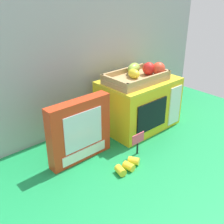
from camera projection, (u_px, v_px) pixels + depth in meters
ground_plane at (114, 137)px, 1.37m from camera, size 1.70×1.70×0.00m
display_back_panel at (86, 51)px, 1.34m from camera, size 1.61×0.03×0.77m
toy_microwave at (138, 103)px, 1.42m from camera, size 0.38×0.26×0.25m
food_groups_crate at (140, 75)px, 1.34m from camera, size 0.30×0.18×0.08m
cookie_set_box at (80, 131)px, 1.15m from camera, size 0.29×0.06×0.27m
price_sign at (138, 141)px, 1.21m from camera, size 0.07×0.01×0.10m
loose_toy_banana at (128, 166)px, 1.13m from camera, size 0.13×0.07×0.03m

